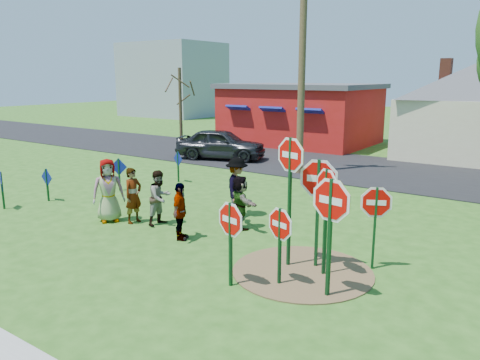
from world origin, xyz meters
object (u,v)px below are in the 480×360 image
object	(u,v)px
stop_sign_b	(290,169)
utility_pole	(302,53)
stop_sign_c	(326,198)
person_b	(133,195)
stop_sign_a	(230,226)
stop_sign_d	(376,208)
suv	(221,144)
person_a	(108,190)

from	to	relation	value
stop_sign_b	utility_pole	bearing A→B (deg)	131.91
stop_sign_c	utility_pole	distance (m)	11.83
person_b	utility_pole	distance (m)	10.50
stop_sign_c	person_b	size ratio (longest dim) A/B	1.51
stop_sign_a	stop_sign_c	bearing A→B (deg)	62.29
stop_sign_a	stop_sign_b	distance (m)	1.98
stop_sign_a	utility_pole	distance (m)	12.81
stop_sign_c	utility_pole	xyz separation A→B (m)	(-5.73, 9.72, 3.57)
stop_sign_d	suv	xyz separation A→B (m)	(-11.67, 9.63, -0.60)
person_b	stop_sign_a	bearing A→B (deg)	-109.81
stop_sign_b	utility_pole	world-z (taller)	utility_pole
stop_sign_a	stop_sign_c	xyz separation A→B (m)	(1.39, 1.63, 0.47)
person_a	suv	xyz separation A→B (m)	(-3.78, 10.69, -0.12)
stop_sign_b	person_b	bearing A→B (deg)	-167.21
stop_sign_b	stop_sign_d	world-z (taller)	stop_sign_b
stop_sign_b	suv	bearing A→B (deg)	148.81
suv	stop_sign_a	bearing A→B (deg)	-160.27
person_a	stop_sign_d	bearing A→B (deg)	-47.26
person_b	utility_pole	bearing A→B (deg)	-3.07
stop_sign_c	person_b	world-z (taller)	stop_sign_c
stop_sign_c	suv	xyz separation A→B (m)	(-10.90, 10.61, -0.94)
stop_sign_d	person_b	xyz separation A→B (m)	(-7.17, -0.71, -0.60)
person_a	person_b	xyz separation A→B (m)	(0.72, 0.34, -0.12)
stop_sign_b	person_a	bearing A→B (deg)	-163.77
stop_sign_d	utility_pole	distance (m)	11.57
stop_sign_d	utility_pole	bearing A→B (deg)	100.61
stop_sign_a	stop_sign_d	distance (m)	3.40
utility_pole	stop_sign_c	bearing A→B (deg)	-59.51
stop_sign_d	stop_sign_a	bearing A→B (deg)	-155.69
stop_sign_a	suv	size ratio (longest dim) A/B	0.41
suv	stop_sign_d	bearing A→B (deg)	-147.62
stop_sign_a	utility_pole	world-z (taller)	utility_pole
stop_sign_a	stop_sign_d	bearing A→B (deg)	63.01
person_a	stop_sign_c	bearing A→B (deg)	-54.27
stop_sign_d	person_a	size ratio (longest dim) A/B	1.06
stop_sign_c	stop_sign_d	size ratio (longest dim) A/B	1.24
person_b	suv	bearing A→B (deg)	24.49
stop_sign_a	person_a	size ratio (longest dim) A/B	1.01
person_a	utility_pole	distance (m)	10.82
stop_sign_c	person_b	distance (m)	6.47
person_a	utility_pole	bearing A→B (deg)	27.07
stop_sign_b	stop_sign_d	size ratio (longest dim) A/B	1.54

